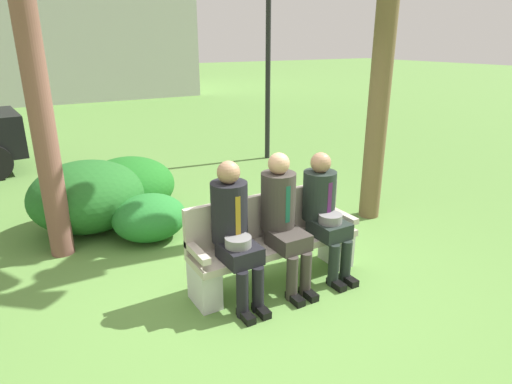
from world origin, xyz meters
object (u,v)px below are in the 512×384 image
at_px(shrub_near_bench, 150,217).
at_px(shrub_mid_lawn, 88,196).
at_px(seated_man_middle, 283,215).
at_px(street_lamp, 268,37).
at_px(shrub_far_lawn, 129,186).
at_px(seated_man_left, 234,227).
at_px(park_bench, 273,242).
at_px(seated_man_right, 324,209).

xyz_separation_m(shrub_near_bench, shrub_mid_lawn, (-0.58, 0.69, 0.17)).
bearing_deg(shrub_mid_lawn, seated_man_middle, -59.69).
bearing_deg(seated_man_middle, street_lamp, 59.72).
xyz_separation_m(shrub_mid_lawn, street_lamp, (3.91, 1.90, 1.93)).
bearing_deg(street_lamp, shrub_far_lawn, -154.24).
xyz_separation_m(seated_man_left, shrub_mid_lawn, (-0.86, 2.40, -0.29)).
bearing_deg(seated_man_left, park_bench, 13.85).
xyz_separation_m(seated_man_middle, shrub_near_bench, (-0.82, 1.70, -0.47)).
relative_size(park_bench, street_lamp, 0.45).
distance_m(shrub_near_bench, street_lamp, 4.71).
bearing_deg(seated_man_right, shrub_mid_lawn, 128.40).
distance_m(shrub_mid_lawn, street_lamp, 4.75).
xyz_separation_m(seated_man_left, seated_man_middle, (0.54, 0.01, 0.01)).
bearing_deg(seated_man_middle, park_bench, 102.36).
relative_size(shrub_mid_lawn, shrub_far_lawn, 1.13).
relative_size(seated_man_left, shrub_mid_lawn, 0.93).
distance_m(seated_man_right, shrub_mid_lawn, 3.08).
bearing_deg(seated_man_middle, shrub_mid_lawn, 120.31).
xyz_separation_m(seated_man_right, shrub_near_bench, (-1.32, 1.72, -0.43)).
bearing_deg(park_bench, seated_man_middle, -77.64).
bearing_deg(shrub_near_bench, seated_man_right, -52.34).
bearing_deg(seated_man_middle, seated_man_left, -179.34).
bearing_deg(seated_man_right, seated_man_middle, 178.67).
bearing_deg(shrub_near_bench, seated_man_middle, -64.36).
bearing_deg(shrub_near_bench, street_lamp, 37.89).
relative_size(shrub_near_bench, shrub_mid_lawn, 0.62).
xyz_separation_m(seated_man_middle, seated_man_right, (0.51, -0.01, -0.04)).
distance_m(park_bench, seated_man_left, 0.62).
relative_size(seated_man_right, shrub_near_bench, 1.42).
height_order(seated_man_middle, seated_man_right, seated_man_middle).
bearing_deg(seated_man_left, shrub_mid_lawn, 109.80).
relative_size(seated_man_left, street_lamp, 0.34).
distance_m(seated_man_left, street_lamp, 5.52).
bearing_deg(shrub_far_lawn, seated_man_right, -64.37).
relative_size(seated_man_left, seated_man_right, 1.04).
relative_size(park_bench, seated_man_right, 1.39).
height_order(seated_man_middle, shrub_far_lawn, seated_man_middle).
relative_size(seated_man_middle, shrub_far_lawn, 1.05).
distance_m(seated_man_middle, street_lamp, 5.23).
relative_size(seated_man_left, seated_man_middle, 1.00).
distance_m(park_bench, shrub_far_lawn, 2.69).
relative_size(seated_man_middle, seated_man_right, 1.05).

